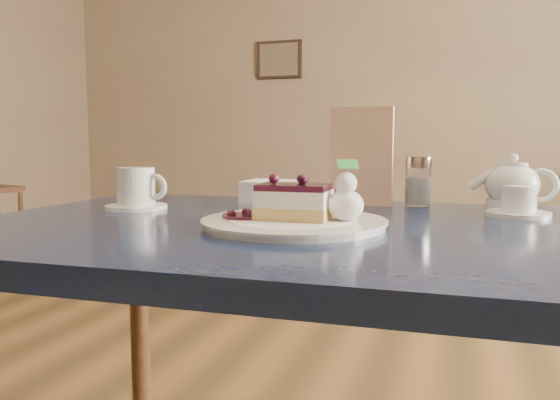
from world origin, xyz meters
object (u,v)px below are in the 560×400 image
(main_table, at_px, (301,266))
(dessert_plate, at_px, (294,223))
(tea_set, at_px, (513,190))
(cheesecake_slice, at_px, (294,202))
(coffee_set, at_px, (137,191))

(main_table, xyz_separation_m, dessert_plate, (0.00, -0.05, 0.08))
(tea_set, bearing_deg, main_table, -140.37)
(cheesecake_slice, distance_m, tea_set, 0.48)
(dessert_plate, bearing_deg, main_table, 91.68)
(coffee_set, bearing_deg, main_table, -11.91)
(main_table, height_order, cheesecake_slice, cheesecake_slice)
(main_table, relative_size, tea_set, 5.30)
(coffee_set, height_order, tea_set, tea_set)
(coffee_set, distance_m, tea_set, 0.74)
(cheesecake_slice, relative_size, coffee_set, 0.88)
(main_table, height_order, dessert_plate, dessert_plate)
(main_table, distance_m, cheesecake_slice, 0.12)
(cheesecake_slice, height_order, tea_set, tea_set)
(main_table, distance_m, dessert_plate, 0.09)
(cheesecake_slice, xyz_separation_m, tea_set, (0.34, 0.33, 0.00))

